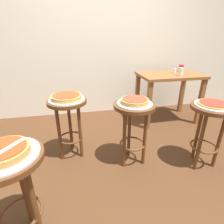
# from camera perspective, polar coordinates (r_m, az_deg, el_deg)

# --- Properties ---
(ground_plane) EXTENTS (6.00, 6.00, 0.00)m
(ground_plane) POSITION_cam_1_polar(r_m,az_deg,el_deg) (1.96, 2.75, -17.94)
(ground_plane) COLOR #4C2D19
(back_wall) EXTENTS (6.00, 0.10, 3.00)m
(back_wall) POSITION_cam_1_polar(r_m,az_deg,el_deg) (3.10, -5.04, 27.16)
(back_wall) COLOR silver
(back_wall) RESTS_ON ground_plane
(stool_foreground) EXTENTS (0.41, 0.41, 0.68)m
(stool_foreground) POSITION_cam_1_polar(r_m,az_deg,el_deg) (1.27, -29.53, -18.45)
(stool_foreground) COLOR #5B3319
(stool_foreground) RESTS_ON ground_plane
(serving_plate_foreground) EXTENTS (0.37, 0.37, 0.01)m
(serving_plate_foreground) POSITION_cam_1_polar(r_m,az_deg,el_deg) (1.17, -31.27, -11.84)
(serving_plate_foreground) COLOR silver
(serving_plate_foreground) RESTS_ON stool_foreground
(pizza_foreground) EXTENTS (0.27, 0.27, 0.05)m
(pizza_foreground) POSITION_cam_1_polar(r_m,az_deg,el_deg) (1.15, -31.57, -10.67)
(pizza_foreground) COLOR #B78442
(pizza_foreground) RESTS_ON serving_plate_foreground
(stool_middle) EXTENTS (0.41, 0.41, 0.68)m
(stool_middle) POSITION_cam_1_polar(r_m,az_deg,el_deg) (2.00, 28.94, -2.82)
(stool_middle) COLOR #5B3319
(stool_middle) RESTS_ON ground_plane
(serving_plate_middle) EXTENTS (0.35, 0.35, 0.01)m
(serving_plate_middle) POSITION_cam_1_polar(r_m,az_deg,el_deg) (1.93, 29.95, 1.88)
(serving_plate_middle) COLOR silver
(serving_plate_middle) RESTS_ON stool_middle
(pizza_middle) EXTENTS (0.29, 0.29, 0.02)m
(pizza_middle) POSITION_cam_1_polar(r_m,az_deg,el_deg) (1.93, 30.04, 2.32)
(pizza_middle) COLOR tan
(pizza_middle) RESTS_ON serving_plate_middle
(stool_leftside) EXTENTS (0.41, 0.41, 0.68)m
(stool_leftside) POSITION_cam_1_polar(r_m,az_deg,el_deg) (1.81, 6.98, -2.50)
(stool_leftside) COLOR #5B3319
(stool_leftside) RESTS_ON ground_plane
(serving_plate_leftside) EXTENTS (0.35, 0.35, 0.01)m
(serving_plate_leftside) POSITION_cam_1_polar(r_m,az_deg,el_deg) (1.74, 7.26, 2.74)
(serving_plate_leftside) COLOR silver
(serving_plate_leftside) RESTS_ON stool_leftside
(pizza_leftside) EXTENTS (0.27, 0.27, 0.05)m
(pizza_leftside) POSITION_cam_1_polar(r_m,az_deg,el_deg) (1.73, 7.31, 3.62)
(pizza_leftside) COLOR tan
(pizza_leftside) RESTS_ON serving_plate_leftside
(stool_rear) EXTENTS (0.41, 0.41, 0.68)m
(stool_rear) POSITION_cam_1_polar(r_m,az_deg,el_deg) (1.96, -13.89, -0.90)
(stool_rear) COLOR #5B3319
(stool_rear) RESTS_ON ground_plane
(serving_plate_rear) EXTENTS (0.37, 0.37, 0.01)m
(serving_plate_rear) POSITION_cam_1_polar(r_m,az_deg,el_deg) (1.90, -14.41, 3.97)
(serving_plate_rear) COLOR silver
(serving_plate_rear) RESTS_ON stool_rear
(pizza_rear) EXTENTS (0.31, 0.31, 0.05)m
(pizza_rear) POSITION_cam_1_polar(r_m,az_deg,el_deg) (1.89, -14.49, 4.78)
(pizza_rear) COLOR tan
(pizza_rear) RESTS_ON serving_plate_rear
(dining_table) EXTENTS (0.94, 0.60, 0.76)m
(dining_table) POSITION_cam_1_polar(r_m,az_deg,el_deg) (2.92, 17.94, 8.92)
(dining_table) COLOR brown
(dining_table) RESTS_ON ground_plane
(cup_near_edge) EXTENTS (0.07, 0.07, 0.11)m
(cup_near_edge) POSITION_cam_1_polar(r_m,az_deg,el_deg) (2.80, 21.26, 12.00)
(cup_near_edge) COLOR silver
(cup_near_edge) RESTS_ON dining_table
(cup_far_edge) EXTENTS (0.08, 0.08, 0.11)m
(cup_far_edge) POSITION_cam_1_polar(r_m,az_deg,el_deg) (3.12, 21.37, 13.03)
(cup_far_edge) COLOR red
(cup_far_edge) RESTS_ON dining_table
(condiment_shaker) EXTENTS (0.04, 0.04, 0.07)m
(condiment_shaker) POSITION_cam_1_polar(r_m,az_deg,el_deg) (2.97, 19.48, 12.43)
(condiment_shaker) COLOR white
(condiment_shaker) RESTS_ON dining_table
(pizza_server_knife) EXTENTS (0.15, 0.19, 0.01)m
(pizza_server_knife) POSITION_cam_1_polar(r_m,az_deg,el_deg) (1.11, -30.71, -10.06)
(pizza_server_knife) COLOR silver
(pizza_server_knife) RESTS_ON pizza_foreground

